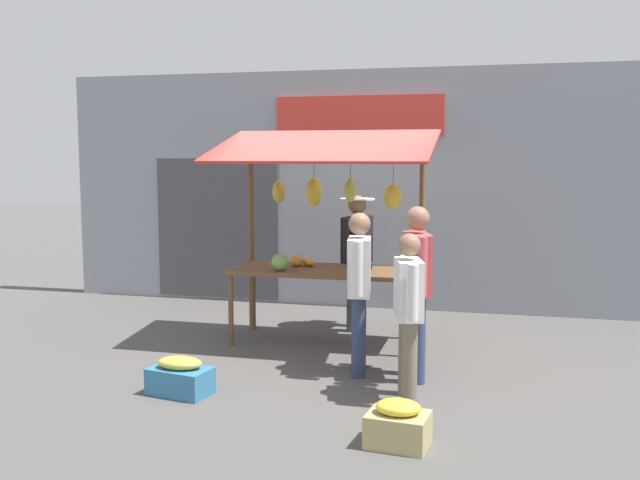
% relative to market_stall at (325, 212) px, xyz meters
% --- Properties ---
extents(ground_plane, '(40.00, 40.00, 0.00)m').
position_rel_market_stall_xyz_m(ground_plane, '(-0.02, 0.03, -1.54)').
color(ground_plane, '#514F4C').
extents(street_backdrop, '(9.00, 0.30, 3.40)m').
position_rel_market_stall_xyz_m(street_backdrop, '(0.02, -2.17, 0.16)').
color(street_backdrop, '#8C939E').
rests_on(street_backdrop, ground).
extents(market_stall, '(2.50, 1.46, 2.50)m').
position_rel_market_stall_xyz_m(market_stall, '(0.00, 0.00, 0.00)').
color(market_stall, brown).
rests_on(market_stall, ground).
extents(vendor_with_sunhat, '(0.44, 0.70, 1.70)m').
position_rel_market_stall_xyz_m(vendor_with_sunhat, '(-0.24, -0.72, -0.53)').
color(vendor_with_sunhat, '#4C4C51').
rests_on(vendor_with_sunhat, ground).
extents(shopper_with_shopping_bag, '(0.35, 0.70, 1.71)m').
position_rel_market_stall_xyz_m(shopper_with_shopping_bag, '(-1.20, 1.18, -0.54)').
color(shopper_with_shopping_bag, navy).
rests_on(shopper_with_shopping_bag, ground).
extents(shopper_in_striped_shirt, '(0.29, 0.69, 1.63)m').
position_rel_market_stall_xyz_m(shopper_in_striped_shirt, '(-0.62, 1.13, -0.60)').
color(shopper_in_striped_shirt, navy).
rests_on(shopper_in_striped_shirt, ground).
extents(shopper_in_grey_tee, '(0.33, 0.64, 1.51)m').
position_rel_market_stall_xyz_m(shopper_in_grey_tee, '(-1.20, 1.79, -0.68)').
color(shopper_in_grey_tee, '#726656').
rests_on(shopper_in_grey_tee, ground).
extents(produce_crate_near, '(0.61, 0.44, 0.36)m').
position_rel_market_stall_xyz_m(produce_crate_near, '(0.85, 2.17, -1.38)').
color(produce_crate_near, teal).
rests_on(produce_crate_near, ground).
extents(produce_crate_side, '(0.49, 0.41, 0.36)m').
position_rel_market_stall_xyz_m(produce_crate_side, '(-1.27, 2.88, -1.37)').
color(produce_crate_side, tan).
rests_on(produce_crate_side, ground).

